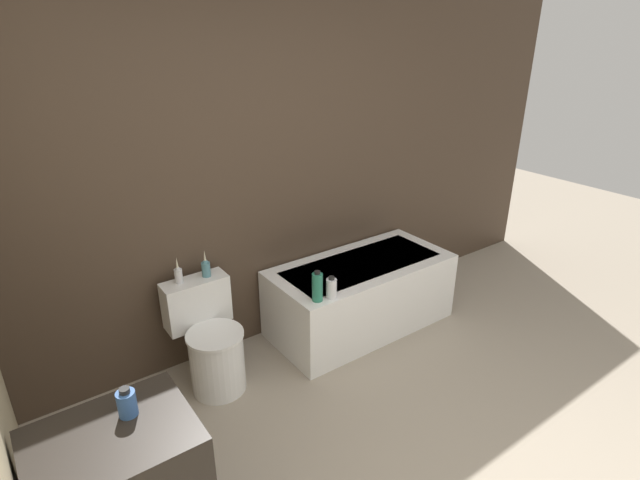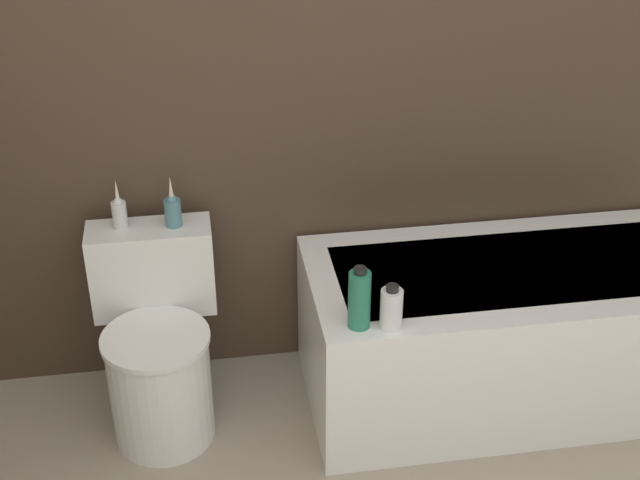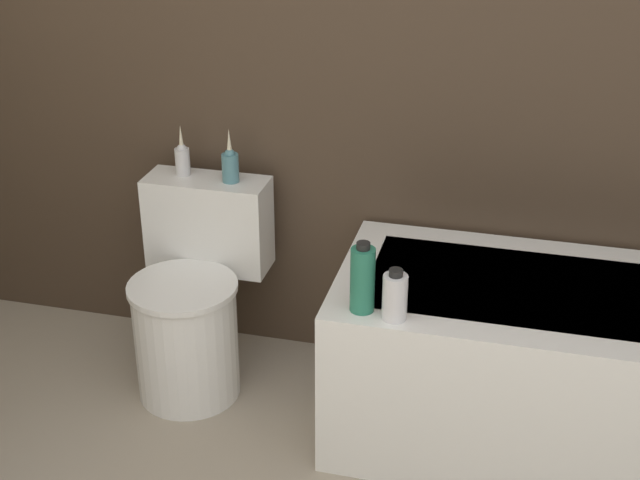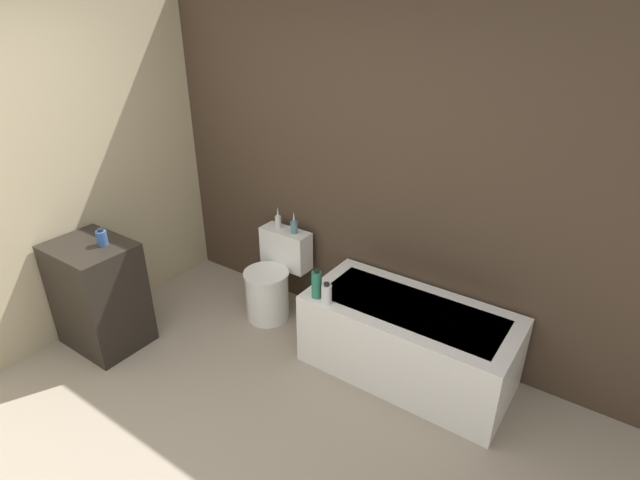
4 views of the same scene
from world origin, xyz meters
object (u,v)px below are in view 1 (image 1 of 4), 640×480
(vase_gold, at_px, (178,274))
(shampoo_bottle_tall, at_px, (317,287))
(soap_bottle_glass, at_px, (127,403))
(vase_silver, at_px, (206,267))
(toilet, at_px, (211,342))
(bathtub, at_px, (360,294))
(shampoo_bottle_short, at_px, (331,288))

(vase_gold, distance_m, shampoo_bottle_tall, 0.91)
(soap_bottle_glass, distance_m, shampoo_bottle_tall, 1.58)
(soap_bottle_glass, distance_m, vase_silver, 1.44)
(shampoo_bottle_tall, bearing_deg, vase_gold, 146.15)
(vase_gold, relative_size, shampoo_bottle_tall, 0.84)
(toilet, relative_size, soap_bottle_glass, 5.55)
(vase_gold, bearing_deg, bathtub, -10.26)
(soap_bottle_glass, xyz_separation_m, shampoo_bottle_tall, (1.40, 0.69, -0.24))
(vase_silver, height_order, shampoo_bottle_short, vase_silver)
(soap_bottle_glass, xyz_separation_m, shampoo_bottle_short, (1.50, 0.66, -0.27))
(shampoo_bottle_tall, bearing_deg, soap_bottle_glass, -153.98)
(bathtub, xyz_separation_m, vase_silver, (-1.17, 0.23, 0.49))
(toilet, height_order, soap_bottle_glass, soap_bottle_glass)
(toilet, relative_size, shampoo_bottle_tall, 3.24)
(shampoo_bottle_tall, xyz_separation_m, shampoo_bottle_short, (0.10, -0.02, -0.03))
(shampoo_bottle_tall, bearing_deg, bathtub, 23.11)
(vase_silver, xyz_separation_m, shampoo_bottle_tall, (0.57, -0.49, -0.11))
(bathtub, relative_size, vase_silver, 7.62)
(bathtub, xyz_separation_m, vase_gold, (-1.36, 0.25, 0.49))
(toilet, height_order, vase_silver, vase_silver)
(soap_bottle_glass, xyz_separation_m, vase_gold, (0.65, 1.19, -0.13))
(vase_silver, relative_size, shampoo_bottle_tall, 0.87)
(vase_gold, distance_m, vase_silver, 0.18)
(bathtub, relative_size, soap_bottle_glass, 11.35)
(toilet, xyz_separation_m, soap_bottle_glass, (-0.74, -0.99, 0.58))
(vase_silver, bearing_deg, soap_bottle_glass, -125.52)
(vase_silver, bearing_deg, shampoo_bottle_short, -37.31)
(bathtub, height_order, shampoo_bottle_tall, shampoo_bottle_tall)
(toilet, distance_m, soap_bottle_glass, 1.37)
(toilet, relative_size, vase_gold, 3.87)
(bathtub, height_order, vase_gold, vase_gold)
(bathtub, height_order, toilet, toilet)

